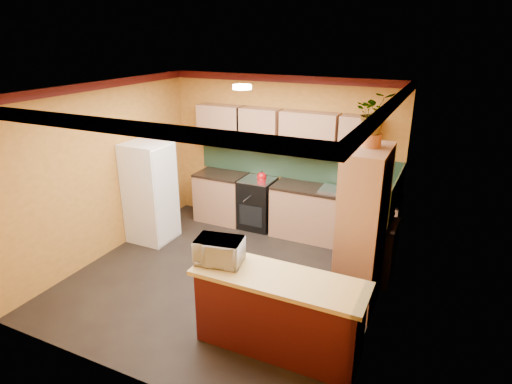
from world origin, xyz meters
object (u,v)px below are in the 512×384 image
microwave (219,251)px  stove (258,203)px  pantry (362,230)px  fridge (150,192)px  breakfast_bar (278,315)px  base_cabinets_back (290,210)px

microwave → stove: bearing=96.2°
microwave → pantry: bearing=33.6°
fridge → breakfast_bar: 3.45m
stove → fridge: 1.91m
base_cabinets_back → microwave: size_ratio=7.04×
breakfast_bar → pantry: bearing=64.9°
base_cabinets_back → breakfast_bar: size_ratio=2.03×
stove → base_cabinets_back: bearing=0.0°
stove → fridge: size_ratio=0.54×
base_cabinets_back → pantry: bearing=-45.4°
base_cabinets_back → fridge: (-2.05, -1.20, 0.41)m
base_cabinets_back → microwave: 2.92m
stove → fridge: fridge is taller
pantry → microwave: (-1.32, -1.28, 0.02)m
fridge → microwave: fridge is taller
base_cabinets_back → breakfast_bar: same height
microwave → breakfast_bar: bearing=-10.4°
base_cabinets_back → breakfast_bar: bearing=-71.5°
breakfast_bar → microwave: size_ratio=3.47×
fridge → breakfast_bar: size_ratio=0.94×
base_cabinets_back → fridge: 2.41m
fridge → base_cabinets_back: bearing=30.3°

